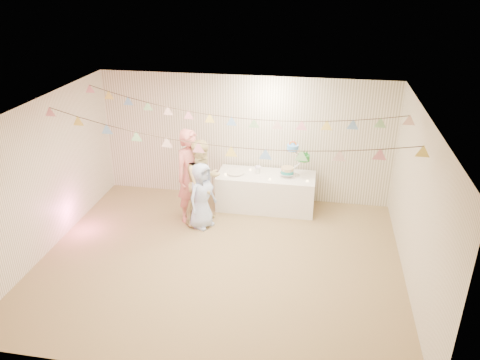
% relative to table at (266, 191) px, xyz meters
% --- Properties ---
extents(floor, '(6.00, 6.00, 0.00)m').
position_rel_table_xyz_m(floor, '(-0.51, -2.04, -0.36)').
color(floor, olive).
rests_on(floor, ground).
extents(ceiling, '(6.00, 6.00, 0.00)m').
position_rel_table_xyz_m(ceiling, '(-0.51, -2.04, 2.24)').
color(ceiling, silver).
rests_on(ceiling, ground).
extents(back_wall, '(6.00, 6.00, 0.00)m').
position_rel_table_xyz_m(back_wall, '(-0.51, 0.46, 0.94)').
color(back_wall, white).
rests_on(back_wall, ground).
extents(front_wall, '(6.00, 6.00, 0.00)m').
position_rel_table_xyz_m(front_wall, '(-0.51, -4.54, 0.94)').
color(front_wall, white).
rests_on(front_wall, ground).
extents(left_wall, '(5.00, 5.00, 0.00)m').
position_rel_table_xyz_m(left_wall, '(-3.51, -2.04, 0.94)').
color(left_wall, white).
rests_on(left_wall, ground).
extents(right_wall, '(5.00, 5.00, 0.00)m').
position_rel_table_xyz_m(right_wall, '(2.49, -2.04, 0.94)').
color(right_wall, white).
rests_on(right_wall, ground).
extents(table, '(1.95, 0.78, 0.73)m').
position_rel_table_xyz_m(table, '(0.00, 0.00, 0.00)').
color(table, white).
rests_on(table, floor).
extents(cake_stand, '(0.61, 0.36, 0.68)m').
position_rel_table_xyz_m(cake_stand, '(0.55, 0.05, 0.73)').
color(cake_stand, silver).
rests_on(cake_stand, table).
extents(cake_bottom, '(0.31, 0.31, 0.15)m').
position_rel_table_xyz_m(cake_bottom, '(0.40, -0.01, 0.47)').
color(cake_bottom, teal).
rests_on(cake_bottom, cake_stand).
extents(cake_middle, '(0.27, 0.27, 0.22)m').
position_rel_table_xyz_m(cake_middle, '(0.73, 0.14, 0.74)').
color(cake_middle, '#1B7D27').
rests_on(cake_middle, cake_stand).
extents(cake_top_tier, '(0.25, 0.25, 0.19)m').
position_rel_table_xyz_m(cake_top_tier, '(0.49, 0.02, 1.01)').
color(cake_top_tier, '#4C9AF1').
rests_on(cake_top_tier, cake_stand).
extents(platter, '(0.34, 0.34, 0.02)m').
position_rel_table_xyz_m(platter, '(-0.61, -0.05, 0.39)').
color(platter, white).
rests_on(platter, table).
extents(posy, '(0.15, 0.15, 0.17)m').
position_rel_table_xyz_m(posy, '(-0.18, 0.05, 0.47)').
color(posy, white).
rests_on(posy, table).
extents(person_adult_a, '(0.76, 0.80, 1.84)m').
position_rel_table_xyz_m(person_adult_a, '(-1.33, -0.73, 0.56)').
color(person_adult_a, '#C46966').
rests_on(person_adult_a, floor).
extents(person_adult_b, '(0.97, 1.02, 1.66)m').
position_rel_table_xyz_m(person_adult_b, '(-1.10, -0.77, 0.46)').
color(person_adult_b, '#D3C182').
rests_on(person_adult_b, floor).
extents(person_child, '(0.65, 0.75, 1.29)m').
position_rel_table_xyz_m(person_child, '(-1.09, -0.96, 0.28)').
color(person_child, '#A9C1F0').
rests_on(person_child, floor).
extents(bunting_back, '(5.60, 1.10, 0.40)m').
position_rel_table_xyz_m(bunting_back, '(-0.51, -0.94, 1.99)').
color(bunting_back, pink).
rests_on(bunting_back, ceiling).
extents(bunting_front, '(5.60, 0.90, 0.36)m').
position_rel_table_xyz_m(bunting_front, '(-0.51, -2.24, 1.96)').
color(bunting_front, '#72A5E5').
rests_on(bunting_front, ceiling).
extents(tealight_0, '(0.04, 0.04, 0.03)m').
position_rel_table_xyz_m(tealight_0, '(-0.80, -0.15, 0.38)').
color(tealight_0, '#FFD88C').
rests_on(tealight_0, table).
extents(tealight_1, '(0.04, 0.04, 0.03)m').
position_rel_table_xyz_m(tealight_1, '(-0.35, 0.18, 0.38)').
color(tealight_1, '#FFD88C').
rests_on(tealight_1, table).
extents(tealight_2, '(0.04, 0.04, 0.03)m').
position_rel_table_xyz_m(tealight_2, '(0.10, -0.22, 0.38)').
color(tealight_2, '#FFD88C').
rests_on(tealight_2, table).
extents(tealight_3, '(0.04, 0.04, 0.03)m').
position_rel_table_xyz_m(tealight_3, '(0.35, 0.22, 0.38)').
color(tealight_3, '#FFD88C').
rests_on(tealight_3, table).
extents(tealight_4, '(0.04, 0.04, 0.03)m').
position_rel_table_xyz_m(tealight_4, '(0.82, -0.18, 0.38)').
color(tealight_4, '#FFD88C').
rests_on(tealight_4, table).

